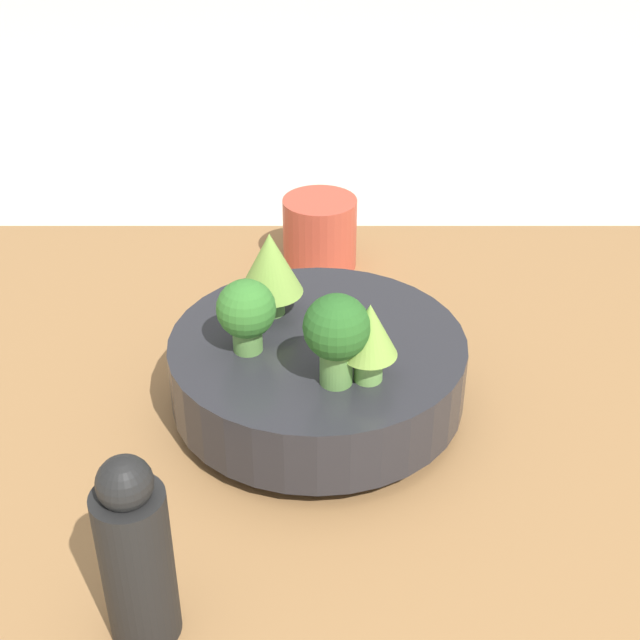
{
  "coord_description": "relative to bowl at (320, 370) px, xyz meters",
  "views": [
    {
      "loc": [
        0.01,
        -0.6,
        0.52
      ],
      "look_at": [
        0.01,
        0.02,
        0.12
      ],
      "focal_mm": 50.0,
      "sensor_mm": 36.0,
      "label": 1
    }
  ],
  "objects": [
    {
      "name": "ground_plane",
      "position": [
        -0.01,
        -0.02,
        -0.07
      ],
      "size": [
        6.0,
        6.0,
        0.0
      ],
      "primitive_type": "plane",
      "color": "beige"
    },
    {
      "name": "table",
      "position": [
        -0.01,
        -0.02,
        -0.06
      ],
      "size": [
        0.96,
        0.77,
        0.03
      ],
      "color": "#9E7042",
      "rests_on": "ground_plane"
    },
    {
      "name": "bowl",
      "position": [
        0.0,
        0.0,
        0.0
      ],
      "size": [
        0.25,
        0.25,
        0.07
      ],
      "color": "#28282D",
      "rests_on": "table"
    },
    {
      "name": "romanesco_piece_near",
      "position": [
        0.04,
        -0.05,
        0.07
      ],
      "size": [
        0.04,
        0.04,
        0.07
      ],
      "color": "#7AB256",
      "rests_on": "bowl"
    },
    {
      "name": "broccoli_floret_front",
      "position": [
        0.01,
        -0.06,
        0.08
      ],
      "size": [
        0.05,
        0.05,
        0.08
      ],
      "color": "#609347",
      "rests_on": "bowl"
    },
    {
      "name": "broccoli_floret_left",
      "position": [
        -0.06,
        -0.01,
        0.07
      ],
      "size": [
        0.05,
        0.05,
        0.06
      ],
      "color": "#609347",
      "rests_on": "bowl"
    },
    {
      "name": "romanesco_piece_far",
      "position": [
        -0.04,
        0.04,
        0.08
      ],
      "size": [
        0.06,
        0.06,
        0.08
      ],
      "color": "#609347",
      "rests_on": "bowl"
    },
    {
      "name": "cup",
      "position": [
        0.0,
        0.26,
        -0.0
      ],
      "size": [
        0.08,
        0.08,
        0.08
      ],
      "color": "#C64C38",
      "rests_on": "table"
    },
    {
      "name": "pepper_mill",
      "position": [
        -0.11,
        -0.23,
        0.03
      ],
      "size": [
        0.05,
        0.05,
        0.15
      ],
      "color": "black",
      "rests_on": "table"
    }
  ]
}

